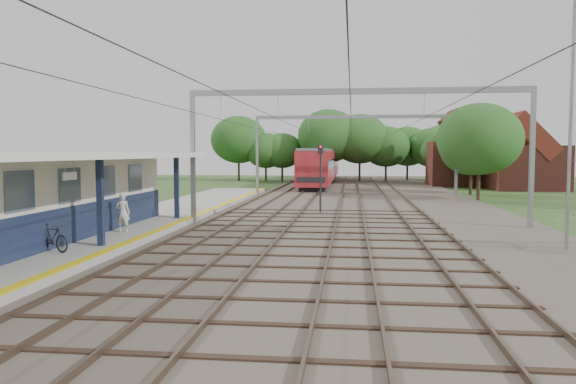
{
  "coord_description": "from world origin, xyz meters",
  "views": [
    {
      "loc": [
        3.28,
        -13.58,
        3.76
      ],
      "look_at": [
        -0.25,
        17.25,
        1.6
      ],
      "focal_mm": 35.0,
      "sensor_mm": 36.0,
      "label": 1
    }
  ],
  "objects_px": {
    "train": "(322,165)",
    "signal_post": "(321,171)",
    "person": "(123,212)",
    "bicycle": "(52,238)"
  },
  "relations": [
    {
      "from": "train",
      "to": "signal_post",
      "type": "bearing_deg",
      "value": -87.13
    },
    {
      "from": "signal_post",
      "to": "train",
      "type": "bearing_deg",
      "value": 102.64
    },
    {
      "from": "person",
      "to": "bicycle",
      "type": "distance_m",
      "value": 5.05
    },
    {
      "from": "train",
      "to": "person",
      "type": "bearing_deg",
      "value": -97.19
    },
    {
      "from": "person",
      "to": "bicycle",
      "type": "relative_size",
      "value": 1.04
    },
    {
      "from": "bicycle",
      "to": "signal_post",
      "type": "height_order",
      "value": "signal_post"
    },
    {
      "from": "person",
      "to": "bicycle",
      "type": "height_order",
      "value": "person"
    },
    {
      "from": "person",
      "to": "bicycle",
      "type": "bearing_deg",
      "value": 83.85
    },
    {
      "from": "bicycle",
      "to": "train",
      "type": "height_order",
      "value": "train"
    },
    {
      "from": "person",
      "to": "signal_post",
      "type": "height_order",
      "value": "signal_post"
    }
  ]
}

